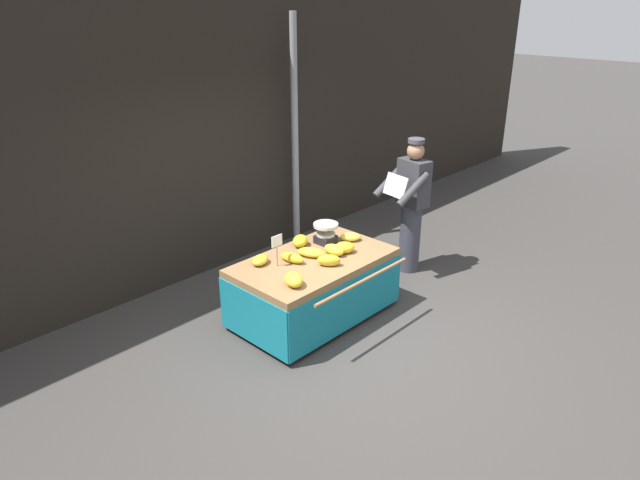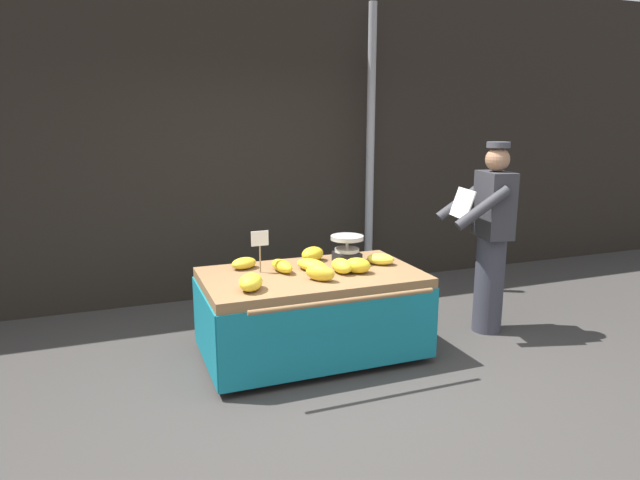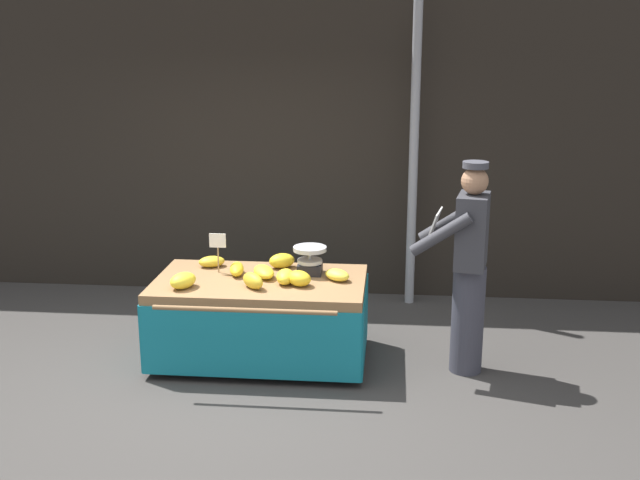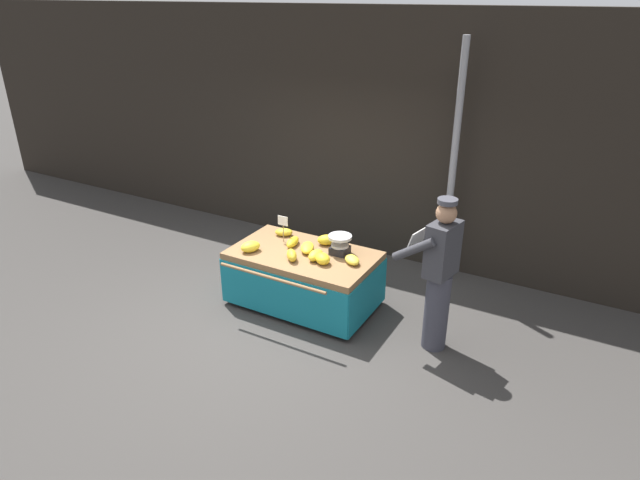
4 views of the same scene
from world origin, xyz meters
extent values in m
plane|color=#383533|center=(0.00, 0.00, 0.00)|extent=(60.00, 60.00, 0.00)
cube|color=black|center=(0.00, 2.62, 1.70)|extent=(16.00, 0.24, 3.40)
cylinder|color=gray|center=(1.44, 2.28, 1.55)|extent=(0.09, 0.09, 3.10)
cube|color=olive|center=(0.17, 0.71, 0.67)|extent=(1.72, 1.01, 0.08)
cylinder|color=black|center=(-0.61, 0.71, 0.33)|extent=(0.05, 0.66, 0.66)
cylinder|color=#B7B7BC|center=(-0.64, 0.71, 0.33)|extent=(0.01, 0.12, 0.12)
cylinder|color=black|center=(0.96, 0.71, 0.33)|extent=(0.05, 0.66, 0.66)
cylinder|color=#B7B7BC|center=(0.99, 0.71, 0.33)|extent=(0.01, 0.12, 0.12)
cylinder|color=#4C4742|center=(0.17, 1.14, 0.31)|extent=(0.05, 0.05, 0.63)
cube|color=#147284|center=(0.17, 0.21, 0.34)|extent=(1.72, 0.02, 0.57)
cube|color=#147284|center=(0.17, 1.22, 0.34)|extent=(1.72, 0.02, 0.57)
cube|color=#147284|center=(-0.69, 0.71, 0.34)|extent=(0.02, 1.01, 0.57)
cube|color=#147284|center=(1.04, 0.71, 0.34)|extent=(0.02, 1.01, 0.57)
cylinder|color=olive|center=(0.17, 0.03, 0.69)|extent=(1.38, 0.04, 0.04)
cube|color=black|center=(0.57, 0.90, 0.75)|extent=(0.20, 0.20, 0.09)
cylinder|color=#B7B7BC|center=(0.57, 0.90, 0.85)|extent=(0.02, 0.02, 0.11)
cylinder|color=#B7B7BC|center=(0.57, 0.90, 0.92)|extent=(0.28, 0.28, 0.03)
cylinder|color=#B7B7BC|center=(0.57, 0.90, 0.82)|extent=(0.21, 0.21, 0.03)
cylinder|color=#997A51|center=(-0.20, 0.87, 0.82)|extent=(0.01, 0.01, 0.22)
cube|color=white|center=(-0.20, 0.86, 0.99)|extent=(0.14, 0.01, 0.12)
ellipsoid|color=gold|center=(0.16, 0.48, 0.77)|extent=(0.24, 0.26, 0.12)
ellipsoid|color=yellow|center=(0.40, 0.62, 0.76)|extent=(0.15, 0.25, 0.12)
ellipsoid|color=gold|center=(-0.30, 1.02, 0.75)|extent=(0.27, 0.23, 0.09)
ellipsoid|color=yellow|center=(0.20, 0.77, 0.75)|extent=(0.27, 0.34, 0.09)
ellipsoid|color=yellow|center=(0.81, 0.75, 0.75)|extent=(0.27, 0.26, 0.09)
ellipsoid|color=gold|center=(0.31, 1.05, 0.77)|extent=(0.28, 0.25, 0.13)
ellipsoid|color=gold|center=(-0.04, 0.82, 0.76)|extent=(0.16, 0.30, 0.10)
ellipsoid|color=gold|center=(0.52, 0.58, 0.77)|extent=(0.27, 0.26, 0.12)
ellipsoid|color=yellow|center=(-0.39, 0.43, 0.77)|extent=(0.26, 0.29, 0.12)
cylinder|color=#383842|center=(1.87, 0.65, 0.44)|extent=(0.26, 0.26, 0.88)
cube|color=#333338|center=(1.87, 0.65, 1.17)|extent=(0.30, 0.42, 0.58)
sphere|color=#9E7051|center=(1.87, 0.65, 1.56)|extent=(0.21, 0.21, 0.21)
cylinder|color=#3F3F47|center=(1.87, 0.65, 1.69)|extent=(0.20, 0.20, 0.05)
cylinder|color=#333338|center=(1.62, 0.49, 1.18)|extent=(0.49, 0.18, 0.37)
cylinder|color=#333338|center=(1.70, 0.90, 1.18)|extent=(0.49, 0.18, 0.37)
cube|color=silver|center=(1.57, 0.71, 1.19)|extent=(0.15, 0.35, 0.25)
camera|label=1|loc=(-3.76, -3.12, 3.29)|focal=32.16mm
camera|label=2|loc=(-1.30, -3.34, 1.93)|focal=31.41mm
camera|label=3|loc=(1.24, -5.21, 2.64)|focal=43.06mm
camera|label=4|loc=(3.24, -4.31, 3.56)|focal=30.74mm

